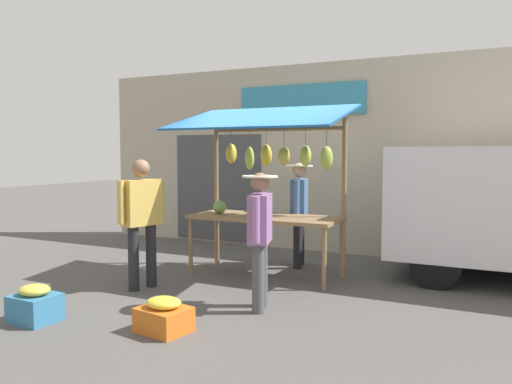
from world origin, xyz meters
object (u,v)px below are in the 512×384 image
object	(u,v)px
market_stall	(266,170)
shopper_in_grey_tee	(260,230)
vendor_with_sunhat	(299,206)
produce_crate_near	(35,305)
produce_crate_side	(164,316)
shopper_in_striped_shirt	(142,214)

from	to	relation	value
market_stall	shopper_in_grey_tee	world-z (taller)	market_stall
vendor_with_sunhat	produce_crate_near	distance (m)	4.09
produce_crate_side	market_stall	bearing A→B (deg)	-87.85
shopper_in_striped_shirt	market_stall	bearing A→B (deg)	-23.84
vendor_with_sunhat	produce_crate_side	xyz separation A→B (m)	(0.15, 3.34, -0.81)
market_stall	shopper_in_grey_tee	distance (m)	1.79
vendor_with_sunhat	shopper_in_striped_shirt	distance (m)	2.54
market_stall	produce_crate_near	xyz separation A→B (m)	(1.32, 2.99, -1.37)
vendor_with_sunhat	shopper_in_grey_tee	size ratio (longest dim) A/B	1.04
vendor_with_sunhat	produce_crate_near	xyz separation A→B (m)	(1.56, 3.69, -0.78)
shopper_in_striped_shirt	produce_crate_side	size ratio (longest dim) A/B	3.10
produce_crate_near	market_stall	bearing A→B (deg)	-113.84
shopper_in_grey_tee	vendor_with_sunhat	bearing A→B (deg)	-6.74
vendor_with_sunhat	produce_crate_side	world-z (taller)	vendor_with_sunhat
shopper_in_grey_tee	shopper_in_striped_shirt	size ratio (longest dim) A/B	0.92
produce_crate_near	vendor_with_sunhat	bearing A→B (deg)	-112.95
market_stall	shopper_in_grey_tee	bearing A→B (deg)	112.78
shopper_in_grey_tee	produce_crate_side	world-z (taller)	shopper_in_grey_tee
shopper_in_striped_shirt	produce_crate_near	world-z (taller)	shopper_in_striped_shirt
vendor_with_sunhat	produce_crate_near	world-z (taller)	vendor_with_sunhat
produce_crate_near	produce_crate_side	size ratio (longest dim) A/B	0.84
shopper_in_grey_tee	produce_crate_side	distance (m)	1.44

